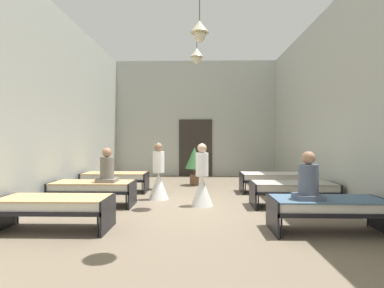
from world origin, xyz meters
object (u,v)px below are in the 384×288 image
Objects in this scene: bed_left_row_1 at (93,187)px; patient_seated_primary at (308,181)px; nurse_mid_aisle at (202,183)px; potted_plant at (194,160)px; bed_left_row_0 at (55,205)px; nurse_near_aisle at (159,179)px; bed_right_row_0 at (328,206)px; bed_right_row_1 at (293,188)px; bed_left_row_2 at (115,177)px; patient_seated_secondary at (107,169)px; bed_right_row_2 at (273,178)px.

bed_left_row_1 is 4.77m from patient_seated_primary.
nurse_mid_aisle reaches higher than potted_plant.
patient_seated_primary reaches higher than potted_plant.
bed_left_row_0 is at bearing -114.24° from potted_plant.
nurse_near_aisle reaches higher than bed_left_row_0.
bed_left_row_1 is at bearing 157.85° from bed_right_row_0.
bed_right_row_1 is 2.38× the size of patient_seated_primary.
bed_right_row_1 is at bearing -22.15° from bed_left_row_2.
nurse_mid_aisle reaches higher than bed_right_row_0.
bed_right_row_0 is 5.69m from potted_plant.
patient_seated_secondary is at bearing 79.25° from bed_left_row_0.
bed_right_row_2 is at bearing 22.15° from bed_left_row_1.
nurse_mid_aisle reaches higher than bed_left_row_0.
nurse_near_aisle is at bearing 165.40° from bed_right_row_1.
bed_left_row_0 is at bearing 179.08° from patient_seated_primary.
patient_seated_primary is at bearing -41.86° from bed_left_row_2.
bed_right_row_1 is 5.04m from bed_left_row_2.
nurse_near_aisle is (1.43, -1.06, 0.09)m from bed_left_row_2.
bed_left_row_0 is 1.00× the size of bed_left_row_1.
nurse_mid_aisle is (2.56, 0.10, 0.09)m from bed_left_row_1.
bed_left_row_1 is 4.67m from bed_right_row_1.
patient_seated_secondary is (-4.32, -0.06, 0.43)m from bed_right_row_1.
potted_plant is at bearing 54.55° from bed_left_row_1.
bed_right_row_0 and bed_right_row_2 have the same top height.
bed_right_row_2 is 2.74m from potted_plant.
nurse_near_aisle reaches higher than patient_seated_secondary.
patient_seated_secondary is (-4.32, 1.84, 0.43)m from bed_right_row_0.
patient_seated_primary is at bearing -25.74° from patient_seated_secondary.
bed_left_row_1 is 1.00× the size of bed_right_row_1.
nurse_mid_aisle reaches higher than bed_left_row_1.
bed_left_row_1 is 0.56m from patient_seated_secondary.
bed_right_row_0 and bed_left_row_2 have the same top height.
bed_right_row_0 is 5.04m from bed_left_row_1.
patient_seated_primary is (4.32, -3.87, 0.43)m from bed_left_row_2.
nurse_near_aisle is at bearing -36.43° from bed_left_row_2.
bed_right_row_1 and bed_left_row_2 have the same top height.
patient_seated_primary is at bearing -100.08° from bed_right_row_1.
bed_left_row_1 is 2.38× the size of patient_seated_secondary.
potted_plant is (0.90, 2.43, 0.32)m from nurse_near_aisle.
bed_left_row_2 is 1.28× the size of nurse_near_aisle.
patient_seated_secondary is (0.35, 1.84, 0.43)m from bed_left_row_0.
bed_left_row_2 is 2.38× the size of patient_seated_secondary.
patient_seated_primary is at bearing -95.17° from bed_right_row_2.
bed_left_row_1 is at bearing -52.76° from nurse_mid_aisle.
nurse_near_aisle reaches higher than potted_plant.
bed_right_row_2 is 2.77m from nurse_mid_aisle.
nurse_near_aisle reaches higher than bed_left_row_2.
bed_left_row_2 is (0.00, 1.90, 0.00)m from bed_left_row_1.
bed_left_row_0 is 1.28× the size of nurse_mid_aisle.
bed_left_row_0 is 4.34m from patient_seated_primary.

